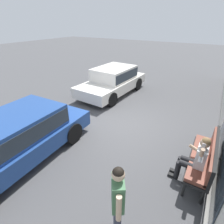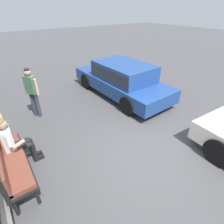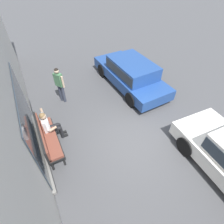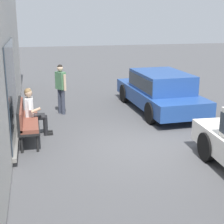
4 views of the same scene
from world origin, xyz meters
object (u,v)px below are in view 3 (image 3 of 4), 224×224
at_px(bench, 46,137).
at_px(parked_car_mid, 131,72).
at_px(person_on_phone, 50,125).
at_px(pedestrian_standing, 59,83).

bearing_deg(bench, parked_car_mid, -66.24).
bearing_deg(person_on_phone, bench, 148.90).
height_order(bench, person_on_phone, person_on_phone).
xyz_separation_m(bench, parked_car_mid, (2.05, -4.67, 0.16)).
height_order(bench, pedestrian_standing, pedestrian_standing).
xyz_separation_m(parked_car_mid, pedestrian_standing, (0.38, 3.48, 0.24)).
bearing_deg(bench, person_on_phone, -31.10).
bearing_deg(parked_car_mid, person_on_phone, 110.71).
bearing_deg(pedestrian_standing, parked_car_mid, -96.19).
bearing_deg(parked_car_mid, bench, 113.76).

